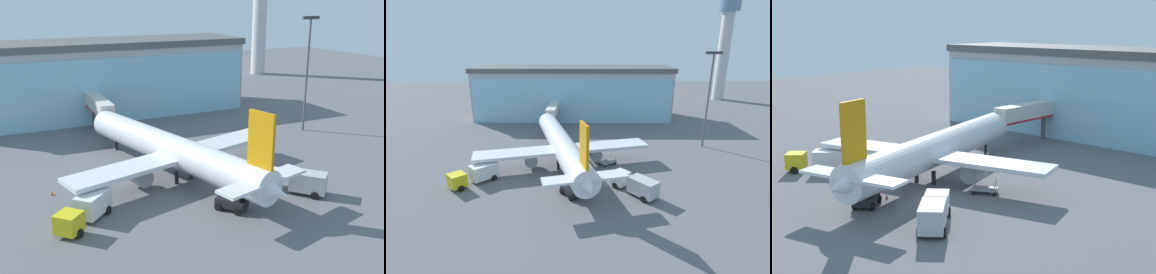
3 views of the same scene
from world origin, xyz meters
TOP-DOWN VIEW (x-y plane):
  - ground at (0.00, 0.00)m, footprint 240.00×240.00m
  - terminal_building at (-0.01, 40.69)m, footprint 54.38×17.41m
  - jet_bridge at (-4.87, 27.85)m, footprint 3.00×12.30m
  - control_tower at (54.60, 66.32)m, footprint 7.44×7.44m
  - apron_light_mast at (26.29, 13.72)m, footprint 3.20×0.40m
  - airplane at (-2.22, 5.08)m, footprint 29.66×35.73m
  - catering_truck at (-15.21, -1.79)m, footprint 6.90×6.52m
  - fuel_truck at (8.23, -5.79)m, footprint 6.22×7.11m
  - baggage_cart at (5.69, 4.68)m, footprint 3.22×2.80m
  - pushback_tug at (-0.70, -6.23)m, footprint 3.45×3.72m
  - safety_cone_nose at (-0.94, -3.41)m, footprint 0.36×0.36m
  - safety_cone_wingtip at (-16.99, 6.51)m, footprint 0.36×0.36m

SIDE VIEW (x-z plane):
  - ground at x=0.00m, z-range 0.00..0.00m
  - safety_cone_nose at x=-0.94m, z-range 0.00..0.55m
  - safety_cone_wingtip at x=-16.99m, z-range 0.00..0.55m
  - baggage_cart at x=5.69m, z-range -0.25..1.25m
  - pushback_tug at x=-0.70m, z-range -0.18..2.12m
  - catering_truck at x=-15.21m, z-range 0.14..2.79m
  - fuel_truck at x=8.23m, z-range 0.14..2.79m
  - airplane at x=-2.22m, z-range -2.10..9.00m
  - jet_bridge at x=-4.87m, z-range 1.63..7.65m
  - terminal_building at x=-0.01m, z-range 0.00..14.05m
  - apron_light_mast at x=26.29m, z-range 1.75..20.58m
  - control_tower at x=54.60m, z-range 3.29..38.53m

